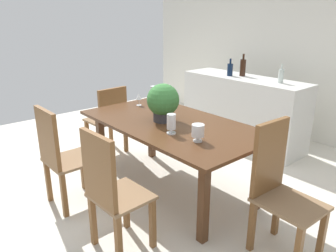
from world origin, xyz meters
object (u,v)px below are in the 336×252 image
(chair_head_end, at_px, (109,117))
(crystal_vase_center_near, at_px, (154,93))
(chair_near_left, at_px, (61,154))
(dining_table, at_px, (171,130))
(wine_bottle_green, at_px, (281,76))
(wine_glass, at_px, (139,97))
(kitchen_counter, at_px, (242,110))
(chair_foot_end, at_px, (279,185))
(chair_near_right, at_px, (110,189))
(wine_bottle_dark, at_px, (243,67))
(crystal_vase_right, at_px, (198,131))
(flower_centerpiece, at_px, (163,102))
(wine_bottle_amber, at_px, (230,69))
(crystal_vase_left, at_px, (171,123))

(chair_head_end, xyz_separation_m, crystal_vase_center_near, (0.51, 0.36, 0.36))
(chair_near_left, bearing_deg, dining_table, -114.32)
(wine_bottle_green, bearing_deg, wine_glass, -118.84)
(crystal_vase_center_near, height_order, kitchen_counter, crystal_vase_center_near)
(chair_foot_end, relative_size, chair_near_right, 1.04)
(wine_bottle_dark, bearing_deg, wine_glass, -98.72)
(crystal_vase_center_near, distance_m, crystal_vase_right, 1.42)
(chair_near_left, relative_size, crystal_vase_center_near, 5.02)
(dining_table, xyz_separation_m, kitchen_counter, (-0.41, 1.72, -0.19))
(chair_foot_end, bearing_deg, chair_head_end, 92.46)
(chair_near_left, height_order, chair_head_end, chair_near_left)
(flower_centerpiece, xyz_separation_m, wine_bottle_amber, (-0.54, 1.70, 0.09))
(crystal_vase_center_near, height_order, wine_bottle_green, wine_bottle_green)
(crystal_vase_left, relative_size, wine_bottle_dark, 0.60)
(dining_table, height_order, wine_bottle_dark, wine_bottle_dark)
(flower_centerpiece, bearing_deg, crystal_vase_left, -28.46)
(wine_bottle_green, bearing_deg, kitchen_counter, -178.17)
(dining_table, relative_size, wine_bottle_amber, 8.00)
(flower_centerpiece, xyz_separation_m, wine_bottle_dark, (-0.40, 1.82, 0.12))
(chair_foot_end, distance_m, chair_head_end, 2.51)
(chair_near_left, distance_m, wine_bottle_green, 2.86)
(kitchen_counter, xyz_separation_m, wine_bottle_green, (0.55, 0.02, 0.58))
(chair_near_right, bearing_deg, wine_glass, -46.06)
(dining_table, distance_m, crystal_vase_right, 0.61)
(chair_near_left, distance_m, crystal_vase_left, 1.10)
(flower_centerpiece, bearing_deg, chair_head_end, 177.80)
(wine_glass, bearing_deg, wine_bottle_dark, 81.28)
(chair_head_end, distance_m, flower_centerpiece, 1.26)
(dining_table, relative_size, crystal_vase_center_near, 9.73)
(chair_near_left, relative_size, crystal_vase_right, 6.61)
(dining_table, xyz_separation_m, chair_near_right, (0.45, -1.00, -0.11))
(crystal_vase_center_near, xyz_separation_m, wine_glass, (0.01, -0.24, -0.01))
(chair_head_end, relative_size, wine_glass, 6.24)
(chair_head_end, relative_size, crystal_vase_center_near, 4.59)
(flower_centerpiece, xyz_separation_m, crystal_vase_center_near, (-0.67, 0.41, -0.09))
(wine_bottle_green, bearing_deg, flower_centerpiece, -97.40)
(wine_bottle_dark, bearing_deg, chair_head_end, -113.58)
(crystal_vase_left, height_order, crystal_vase_right, crystal_vase_left)
(wine_glass, bearing_deg, kitchen_counter, 78.13)
(chair_near_left, height_order, flower_centerpiece, flower_centerpiece)
(chair_near_left, height_order, wine_bottle_dark, wine_bottle_dark)
(dining_table, bearing_deg, wine_glass, 170.45)
(chair_head_end, height_order, crystal_vase_right, chair_head_end)
(dining_table, distance_m, wine_glass, 0.78)
(chair_foot_end, relative_size, kitchen_counter, 0.57)
(chair_foot_end, distance_m, chair_near_right, 1.29)
(chair_foot_end, distance_m, crystal_vase_right, 0.78)
(chair_near_right, xyz_separation_m, wine_bottle_green, (-0.30, 2.74, 0.50))
(chair_near_left, xyz_separation_m, wine_bottle_dark, (-0.05, 2.79, 0.54))
(crystal_vase_left, distance_m, wine_bottle_green, 1.98)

